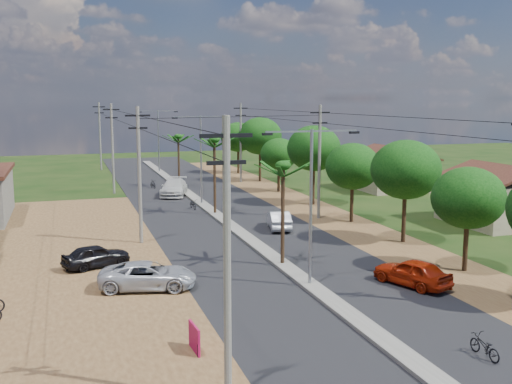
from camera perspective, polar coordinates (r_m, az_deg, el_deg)
ground at (r=30.95m, az=5.13°, el=-8.98°), size 160.00×160.00×0.00m
road at (r=44.67m, az=-2.37°, el=-3.34°), size 12.00×110.00×0.04m
median at (r=47.49m, az=-3.34°, el=-2.52°), size 1.00×90.00×0.18m
dirt_lot_west at (r=36.51m, az=-22.71°, el=-6.83°), size 18.00×46.00×0.04m
dirt_shoulder_east at (r=47.58m, az=7.55°, el=-2.66°), size 5.00×90.00×0.03m
house_east_near at (r=49.22m, az=22.36°, el=-0.06°), size 7.60×7.50×4.60m
house_east_far at (r=64.39m, az=12.73°, el=2.36°), size 7.60×7.50×4.60m
tree_east_b at (r=34.61m, az=19.56°, el=-0.54°), size 4.00×4.00×5.83m
tree_east_c at (r=40.44m, az=14.08°, el=2.07°), size 4.60×4.60×6.83m
tree_east_d at (r=46.42m, az=9.19°, el=2.42°), size 4.20×4.20×6.13m
tree_east_e at (r=53.64m, az=5.53°, el=4.16°), size 4.80×4.80×7.14m
tree_east_f at (r=61.01m, az=2.20°, el=3.63°), size 3.80×3.80×5.52m
tree_east_g at (r=68.64m, az=0.39°, el=5.36°), size 5.00×5.00×7.38m
tree_east_h at (r=76.22m, az=-1.71°, el=5.25°), size 4.40×4.40×6.52m
palm_median_near at (r=33.41m, az=2.59°, el=2.11°), size 2.00×2.00×6.15m
palm_median_mid at (r=48.63m, az=-3.99°, el=4.65°), size 2.00×2.00×6.55m
palm_median_far at (r=64.28m, az=-7.41°, el=5.06°), size 2.00×2.00×5.85m
streetlight_near at (r=29.83m, az=5.26°, el=-0.20°), size 5.10×0.18×8.00m
streetlight_mid at (r=53.57m, az=-5.26°, el=3.83°), size 5.10×0.18×8.00m
streetlight_far at (r=78.10m, az=-9.28°, el=5.34°), size 5.10×0.18×8.00m
utility_pole_w_a at (r=18.31m, az=-2.77°, el=-6.07°), size 1.60×0.24×9.00m
utility_pole_w_b at (r=39.64m, az=-11.05°, el=1.89°), size 1.60×0.24×9.00m
utility_pole_w_c at (r=61.45m, az=-13.51°, el=4.24°), size 1.60×0.24×9.00m
utility_pole_w_d at (r=82.36m, az=-14.64°, el=5.32°), size 1.60×0.24×9.00m
utility_pole_e_b at (r=47.36m, az=6.06°, el=3.12°), size 1.60×0.24×9.00m
utility_pole_e_c at (r=67.99m, az=-1.46°, el=4.91°), size 1.60×0.24×9.00m
car_red_near at (r=31.72m, az=14.65°, el=-7.47°), size 3.04×4.43×1.40m
car_silver_mid at (r=43.82m, az=2.18°, el=-2.71°), size 2.27×4.29×1.34m
car_white_far at (r=59.26m, az=-7.81°, el=0.39°), size 3.80×5.95×1.61m
car_parked_silver at (r=30.75m, az=-10.25°, el=-7.90°), size 5.22×3.31×1.34m
car_parked_dark at (r=35.23m, az=-14.99°, el=-5.94°), size 4.08×2.75×1.29m
moto_rider_east at (r=24.26m, az=20.92°, el=-13.66°), size 0.58×1.59×0.83m
moto_rider_west_a at (r=52.01m, az=-6.02°, el=-1.18°), size 0.68×1.67×0.86m
moto_rider_west_b at (r=64.55m, az=-9.79°, el=0.72°), size 0.74×1.55×0.90m
roadside_sign at (r=23.32m, az=-5.89°, el=-13.71°), size 0.18×1.30×1.08m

